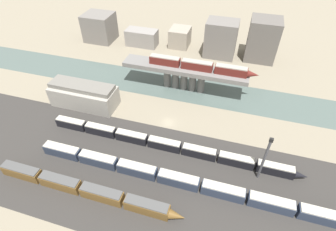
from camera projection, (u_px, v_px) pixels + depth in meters
The scene contains 15 objects.
ground_plane at pixel (169, 123), 95.88m from camera, with size 400.00×400.00×0.00m, color gray.
railbed_yard at pixel (146, 175), 78.68m from camera, with size 280.00×42.00×0.01m, color #33302D.
river_water at pixel (184, 88), 111.96m from camera, with size 320.00×18.22×0.01m, color #4C5B56.
bridge at pixel (184, 73), 106.78m from camera, with size 51.10×8.04×10.37m.
train_on_bridge at pixel (201, 66), 102.53m from camera, with size 43.24×3.02×3.50m.
train_yard_near at pixel (86, 190), 72.75m from camera, with size 55.77×3.05×3.82m.
train_yard_mid at pixel (205, 187), 73.48m from camera, with size 105.57×2.97×3.70m.
train_yard_far at pixel (168, 145), 85.32m from camera, with size 84.07×2.63×3.47m.
warehouse_building at pixel (84, 95), 101.03m from camera, with size 25.35×10.06×9.46m.
signal_tower at pixel (264, 159), 72.57m from camera, with size 1.00×0.75×16.59m.
city_block_far_left at pixel (100, 27), 142.28m from camera, with size 15.07×13.58×14.28m, color slate.
city_block_left at pixel (142, 38), 139.22m from camera, with size 16.43×8.04×8.40m, color gray.
city_block_center at pixel (180, 37), 138.35m from camera, with size 10.01×11.12×9.54m, color gray.
city_block_right at pixel (221, 39), 128.04m from camera, with size 14.98×11.73×17.48m, color slate.
city_block_far_right at pixel (263, 40), 124.91m from camera, with size 13.97×13.36×19.72m, color #605B56.
Camera 1 is at (19.86, -67.13, 65.57)m, focal length 28.00 mm.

